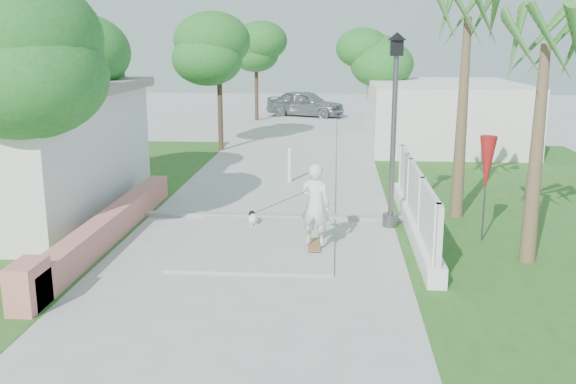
# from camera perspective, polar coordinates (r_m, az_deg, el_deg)

# --- Properties ---
(ground) EXTENTS (90.00, 90.00, 0.00)m
(ground) POSITION_cam_1_polar(r_m,az_deg,el_deg) (10.19, -5.22, -11.37)
(ground) COLOR #B7B7B2
(ground) RESTS_ON ground
(path_strip) EXTENTS (3.20, 36.00, 0.06)m
(path_strip) POSITION_cam_1_polar(r_m,az_deg,el_deg) (29.48, 1.19, 5.02)
(path_strip) COLOR #B7B7B2
(path_strip) RESTS_ON ground
(curb) EXTENTS (6.50, 0.25, 0.10)m
(curb) POSITION_cam_1_polar(r_m,az_deg,el_deg) (15.78, -1.65, -2.15)
(curb) COLOR #999993
(curb) RESTS_ON ground
(grass_left) EXTENTS (8.00, 20.00, 0.01)m
(grass_left) POSITION_cam_1_polar(r_m,az_deg,el_deg) (19.63, -21.77, -0.17)
(grass_left) COLOR #2E551A
(grass_left) RESTS_ON ground
(grass_right) EXTENTS (8.00, 20.00, 0.01)m
(grass_right) POSITION_cam_1_polar(r_m,az_deg,el_deg) (18.45, 21.23, -0.94)
(grass_right) COLOR #2E551A
(grass_right) RESTS_ON ground
(pink_wall) EXTENTS (0.45, 8.20, 0.80)m
(pink_wall) POSITION_cam_1_polar(r_m,az_deg,el_deg) (14.15, -16.15, -3.39)
(pink_wall) COLOR #CD7569
(pink_wall) RESTS_ON ground
(lattice_fence) EXTENTS (0.35, 7.00, 1.50)m
(lattice_fence) POSITION_cam_1_polar(r_m,az_deg,el_deg) (14.72, 11.22, -1.55)
(lattice_fence) COLOR white
(lattice_fence) RESTS_ON ground
(building_right) EXTENTS (6.00, 8.00, 2.60)m
(building_right) POSITION_cam_1_polar(r_m,az_deg,el_deg) (27.64, 13.58, 6.76)
(building_right) COLOR silver
(building_right) RESTS_ON ground
(street_lamp) EXTENTS (0.44, 0.44, 4.44)m
(street_lamp) POSITION_cam_1_polar(r_m,az_deg,el_deg) (14.80, 9.39, 6.04)
(street_lamp) COLOR #59595E
(street_lamp) RESTS_ON ground
(bollard) EXTENTS (0.14, 0.14, 1.09)m
(bollard) POSITION_cam_1_polar(r_m,az_deg,el_deg) (19.53, 0.15, 2.45)
(bollard) COLOR white
(bollard) RESTS_ON ground
(patio_umbrella) EXTENTS (0.36, 0.36, 2.30)m
(patio_umbrella) POSITION_cam_1_polar(r_m,az_deg,el_deg) (14.23, 17.26, 2.32)
(patio_umbrella) COLOR #59595E
(patio_umbrella) RESTS_ON ground
(tree_left_near) EXTENTS (3.60, 3.60, 5.28)m
(tree_left_near) POSITION_cam_1_polar(r_m,az_deg,el_deg) (13.56, -22.72, 10.49)
(tree_left_near) COLOR #4C3826
(tree_left_near) RESTS_ON ground
(tree_left_mid) EXTENTS (3.20, 3.20, 4.85)m
(tree_left_mid) POSITION_cam_1_polar(r_m,az_deg,el_deg) (19.00, -17.85, 10.38)
(tree_left_mid) COLOR #4C3826
(tree_left_mid) RESTS_ON ground
(tree_path_left) EXTENTS (3.40, 3.40, 5.23)m
(tree_path_left) POSITION_cam_1_polar(r_m,az_deg,el_deg) (25.53, -6.13, 12.22)
(tree_path_left) COLOR #4C3826
(tree_path_left) RESTS_ON ground
(tree_path_right) EXTENTS (3.00, 3.00, 4.79)m
(tree_path_right) POSITION_cam_1_polar(r_m,az_deg,el_deg) (29.17, 7.69, 11.65)
(tree_path_right) COLOR #4C3826
(tree_path_right) RESTS_ON ground
(tree_path_far) EXTENTS (3.20, 3.20, 5.17)m
(tree_path_far) POSITION_cam_1_polar(r_m,az_deg,el_deg) (35.39, -2.83, 12.53)
(tree_path_far) COLOR #4C3826
(tree_path_far) RESTS_ON ground
(palm_far) EXTENTS (1.80, 1.80, 5.30)m
(palm_far) POSITION_cam_1_polar(r_m,az_deg,el_deg) (15.92, 15.65, 13.66)
(palm_far) COLOR brown
(palm_far) RESTS_ON ground
(palm_near) EXTENTS (1.80, 1.80, 4.70)m
(palm_near) POSITION_cam_1_polar(r_m,az_deg,el_deg) (12.90, 21.88, 11.06)
(palm_near) COLOR brown
(palm_near) RESTS_ON ground
(skateboarder) EXTENTS (1.87, 2.24, 1.82)m
(skateboarder) POSITION_cam_1_polar(r_m,az_deg,el_deg) (14.03, -0.41, -1.08)
(skateboarder) COLOR olive
(skateboarder) RESTS_ON ground
(dog) EXTENTS (0.32, 0.49, 0.35)m
(dog) POSITION_cam_1_polar(r_m,az_deg,el_deg) (15.10, -3.14, -2.33)
(dog) COLOR white
(dog) RESTS_ON ground
(parked_car) EXTENTS (4.81, 3.28, 1.52)m
(parked_car) POSITION_cam_1_polar(r_m,az_deg,el_deg) (37.22, 1.56, 7.86)
(parked_car) COLOR #ACAEB4
(parked_car) RESTS_ON ground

